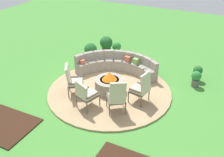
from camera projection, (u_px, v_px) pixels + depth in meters
ground_plane at (110, 92)px, 9.50m from camera, size 24.00×24.00×0.00m
patio_circle at (110, 91)px, 9.48m from camera, size 4.42×4.42×0.06m
mulch_bed_left at (4, 125)px, 7.86m from camera, size 1.79×1.44×0.04m
fire_pit at (110, 83)px, 9.32m from camera, size 1.04×1.04×0.74m
curved_stone_bench at (117, 65)px, 10.51m from camera, size 3.20×1.53×0.78m
lounge_chair_front_left at (73, 79)px, 9.00m from camera, size 0.74×0.76×1.13m
lounge_chair_front_right at (86, 94)px, 8.30m from camera, size 0.70×0.74×1.02m
lounge_chair_back_left at (117, 96)px, 8.08m from camera, size 0.77×0.78×1.16m
lounge_chair_back_right at (142, 87)px, 8.55m from camera, size 0.65×0.63×1.12m
potted_plant_0 at (196, 78)px, 9.67m from camera, size 0.36×0.36×0.62m
potted_plant_1 at (117, 48)px, 12.09m from camera, size 0.40×0.40×0.62m
potted_plant_2 at (91, 51)px, 11.61m from camera, size 0.56×0.56×0.78m
potted_plant_3 at (106, 44)px, 12.15m from camera, size 0.59×0.59×0.86m
potted_plant_4 at (198, 72)px, 10.04m from camera, size 0.35×0.35×0.62m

